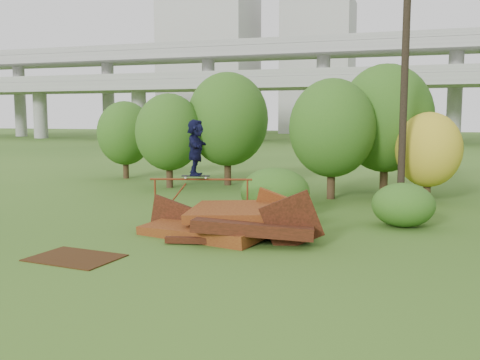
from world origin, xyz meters
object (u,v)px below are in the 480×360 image
(scrap_pile, at_px, (231,224))
(flat_plate, at_px, (75,258))
(skater, at_px, (196,147))
(utility_pole, at_px, (404,90))

(scrap_pile, distance_m, flat_plate, 4.50)
(skater, xyz_separation_m, utility_pole, (6.07, 5.97, 1.97))
(utility_pole, bearing_deg, scrap_pile, -122.63)
(scrap_pile, bearing_deg, skater, 144.35)
(utility_pole, bearing_deg, flat_plate, -125.08)
(flat_plate, xyz_separation_m, utility_pole, (7.39, 10.53, 4.47))
(scrap_pile, bearing_deg, utility_pole, 57.37)
(scrap_pile, relative_size, skater, 3.24)
(scrap_pile, xyz_separation_m, skater, (-1.54, 1.10, 2.13))
(scrap_pile, relative_size, flat_plate, 2.70)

